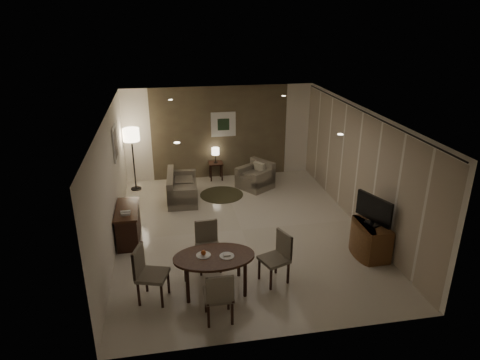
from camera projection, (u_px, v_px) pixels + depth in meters
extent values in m
cube|color=beige|center=(242.00, 230.00, 9.78)|extent=(5.50, 7.00, 0.00)
cube|color=white|center=(242.00, 114.00, 8.78)|extent=(5.50, 7.00, 0.00)
cube|color=brown|center=(220.00, 133.00, 12.48)|extent=(5.50, 0.00, 2.70)
cube|color=white|center=(111.00, 183.00, 8.83)|extent=(0.00, 7.00, 2.70)
cube|color=white|center=(360.00, 167.00, 9.74)|extent=(0.00, 7.00, 2.70)
cube|color=brown|center=(220.00, 133.00, 12.47)|extent=(3.96, 0.03, 2.70)
cylinder|color=black|center=(363.00, 111.00, 9.25)|extent=(0.03, 6.80, 0.03)
cube|color=silver|center=(223.00, 124.00, 12.37)|extent=(0.72, 0.03, 0.72)
cube|color=#1D301B|center=(223.00, 124.00, 12.35)|extent=(0.34, 0.01, 0.34)
cube|color=silver|center=(115.00, 143.00, 9.74)|extent=(0.03, 0.60, 0.80)
cube|color=gray|center=(116.00, 143.00, 9.75)|extent=(0.01, 0.46, 0.64)
cylinder|color=white|center=(177.00, 143.00, 6.91)|extent=(0.10, 0.10, 0.01)
cylinder|color=white|center=(340.00, 134.00, 7.37)|extent=(0.10, 0.10, 0.01)
cylinder|color=white|center=(170.00, 100.00, 10.20)|extent=(0.10, 0.10, 0.01)
cylinder|color=white|center=(284.00, 96.00, 10.66)|extent=(0.10, 0.10, 0.01)
cylinder|color=white|center=(203.00, 255.00, 7.49)|extent=(0.26, 0.26, 0.02)
cylinder|color=white|center=(227.00, 256.00, 7.47)|extent=(0.26, 0.26, 0.02)
sphere|color=#C64D16|center=(203.00, 253.00, 7.47)|extent=(0.09, 0.09, 0.09)
cube|color=white|center=(227.00, 255.00, 7.46)|extent=(0.12, 0.08, 0.03)
cylinder|color=#3E3B23|center=(222.00, 195.00, 11.63)|extent=(1.17, 1.17, 0.01)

